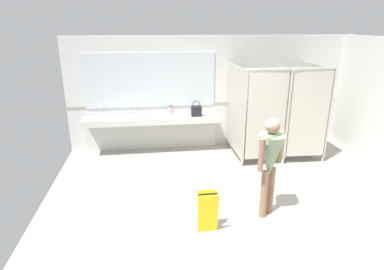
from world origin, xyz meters
TOP-DOWN VIEW (x-y plane):
  - ground_plane at (0.00, 0.00)m, footprint 6.88×6.89m
  - wall_back at (0.00, 3.20)m, footprint 6.88×0.12m
  - wall_back_tile_band at (0.00, 3.14)m, footprint 6.88×0.01m
  - vanity_counter at (-1.51, 2.92)m, footprint 3.09×0.58m
  - mirror_panel at (-1.51, 3.13)m, footprint 2.99×0.02m
  - bathroom_stalls at (1.26, 2.22)m, footprint 1.89×1.43m
  - person_standing at (0.20, -0.09)m, footprint 0.56×0.56m
  - handbag at (-0.50, 2.68)m, footprint 0.23×0.14m
  - soap_dispenser at (-1.05, 3.01)m, footprint 0.07×0.07m
  - wet_floor_sign at (-0.80, -0.40)m, footprint 0.28×0.19m
  - floor_drain_cover at (-0.01, -0.59)m, footprint 0.14×0.14m

SIDE VIEW (x-z plane):
  - ground_plane at x=0.00m, z-range -0.10..0.00m
  - floor_drain_cover at x=-0.01m, z-range 0.00..0.01m
  - wet_floor_sign at x=-0.80m, z-range 0.01..0.63m
  - vanity_counter at x=-1.51m, z-range 0.15..1.14m
  - soap_dispenser at x=-1.05m, z-range 0.86..1.05m
  - person_standing at x=0.20m, z-range 0.20..1.79m
  - handbag at x=-0.50m, z-range 0.82..1.19m
  - wall_back_tile_band at x=0.00m, z-range 1.02..1.08m
  - bathroom_stalls at x=1.26m, z-range 0.05..2.11m
  - wall_back at x=0.00m, z-range 0.00..2.63m
  - mirror_panel at x=-1.51m, z-range 1.03..2.27m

